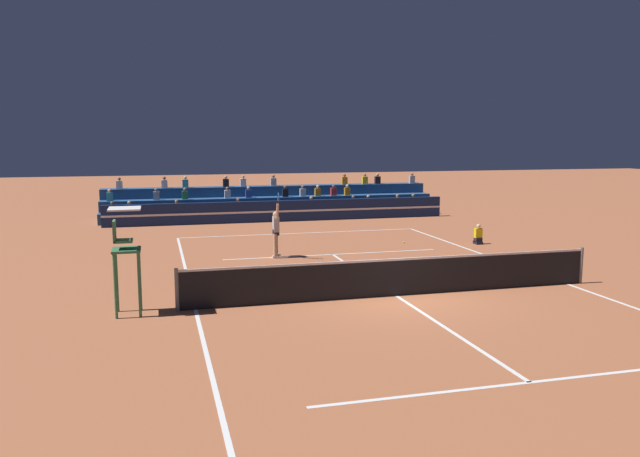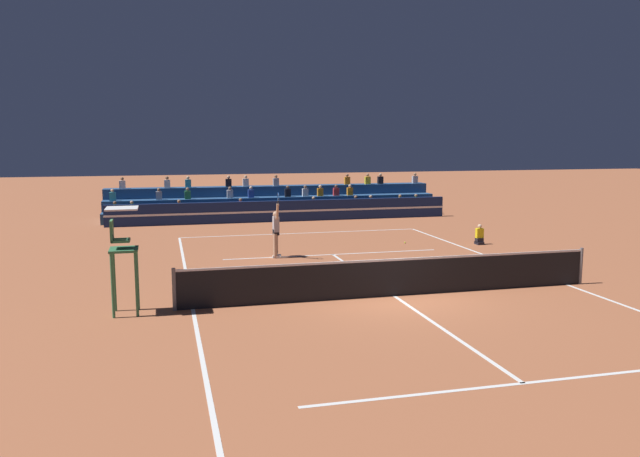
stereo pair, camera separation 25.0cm
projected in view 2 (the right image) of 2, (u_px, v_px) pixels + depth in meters
name	position (u px, v px, depth m)	size (l,w,h in m)	color
ground_plane	(394.00, 296.00, 17.32)	(120.00, 120.00, 0.00)	#AD603D
court_lines	(394.00, 296.00, 17.32)	(11.10, 23.90, 0.01)	white
tennis_net	(395.00, 277.00, 17.24)	(12.00, 0.10, 1.10)	slate
sponsor_banner_wall	(284.00, 211.00, 32.73)	(18.00, 0.26, 1.10)	navy
bleacher_stand	(275.00, 204.00, 35.14)	(18.49, 2.85, 2.28)	navy
umpire_chair	(122.00, 246.00, 15.33)	(0.76, 0.84, 2.67)	#337047
ball_kid_courtside	(479.00, 236.00, 25.68)	(0.30, 0.36, 0.84)	black
tennis_player	(276.00, 231.00, 22.75)	(0.34, 1.01, 2.48)	tan
tennis_ball	(405.00, 243.00, 25.98)	(0.07, 0.07, 0.07)	#C6DB33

